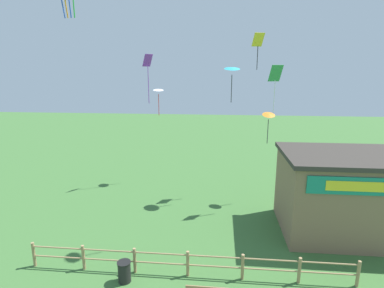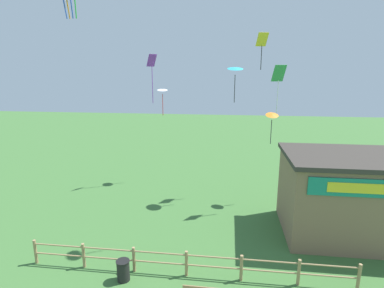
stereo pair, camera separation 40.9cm
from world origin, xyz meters
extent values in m
cylinder|color=#9E7F56|center=(-7.35, 5.07, 0.61)|extent=(0.14, 0.14, 1.23)
cylinder|color=#9E7F56|center=(-4.90, 5.07, 0.61)|extent=(0.14, 0.14, 1.23)
cylinder|color=#9E7F56|center=(-2.45, 5.07, 0.61)|extent=(0.14, 0.14, 1.23)
cylinder|color=#9E7F56|center=(0.00, 5.07, 0.61)|extent=(0.14, 0.14, 1.23)
cylinder|color=#9E7F56|center=(2.45, 5.07, 0.61)|extent=(0.14, 0.14, 1.23)
cylinder|color=#9E7F56|center=(4.90, 5.07, 0.61)|extent=(0.14, 0.14, 1.23)
cylinder|color=#9E7F56|center=(7.35, 5.07, 0.61)|extent=(0.14, 0.14, 1.23)
cylinder|color=#9E7F56|center=(0.00, 5.07, 1.04)|extent=(14.71, 0.07, 0.07)
cylinder|color=#9E7F56|center=(0.00, 5.07, 0.55)|extent=(14.71, 0.07, 0.07)
cube|color=#84664C|center=(8.54, 9.90, 2.22)|extent=(7.01, 4.96, 4.43)
cube|color=#38332D|center=(8.54, 9.90, 4.55)|extent=(7.31, 5.26, 0.24)
cube|color=#197F6B|center=(8.54, 7.39, 3.73)|extent=(5.96, 0.08, 0.90)
cube|color=yellow|center=(8.54, 7.34, 3.73)|extent=(4.21, 0.04, 0.50)
cylinder|color=black|center=(-2.73, 4.41, 0.46)|extent=(0.56, 0.56, 0.92)
cylinder|color=black|center=(-2.73, 4.41, 0.94)|extent=(0.60, 0.60, 0.04)
cube|color=yellow|center=(3.87, 16.00, 11.32)|extent=(0.88, 0.77, 0.89)
cylinder|color=black|center=(3.87, 16.00, 10.07)|extent=(0.05, 0.05, 1.67)
cone|color=white|center=(-3.79, 17.65, 7.69)|extent=(1.08, 1.07, 0.22)
cylinder|color=red|center=(-3.79, 17.65, 6.46)|extent=(0.05, 0.05, 1.77)
cube|color=green|center=(4.74, 13.08, 8.99)|extent=(0.91, 0.72, 1.02)
cylinder|color=white|center=(4.74, 13.08, 7.49)|extent=(0.05, 0.05, 2.11)
cone|color=#2DB2C6|center=(2.03, 14.32, 9.33)|extent=(1.19, 1.18, 0.33)
cylinder|color=#2D2D33|center=(2.03, 14.32, 7.95)|extent=(0.05, 0.05, 1.88)
cube|color=purple|center=(-4.44, 17.00, 9.98)|extent=(0.81, 0.84, 0.93)
cylinder|color=purple|center=(-4.44, 17.00, 8.10)|extent=(0.05, 0.05, 2.94)
cone|color=orange|center=(4.62, 14.11, 6.24)|extent=(0.95, 0.92, 0.35)
cylinder|color=#333338|center=(4.62, 14.11, 5.04)|extent=(0.05, 0.05, 1.69)
camera|label=1|loc=(1.34, -6.75, 8.98)|focal=28.00mm
camera|label=2|loc=(1.75, -6.71, 8.98)|focal=28.00mm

